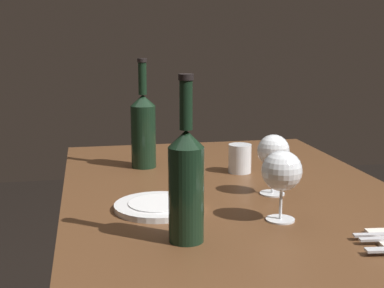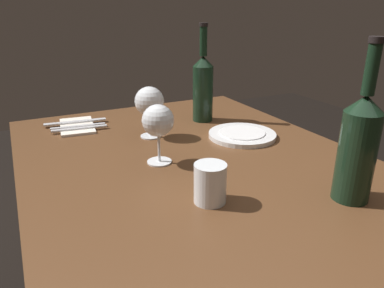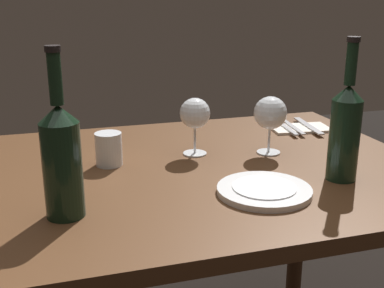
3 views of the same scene
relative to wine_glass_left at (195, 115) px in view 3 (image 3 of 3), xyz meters
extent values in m
cube|color=#56351E|center=(-0.07, -0.10, -0.13)|extent=(1.30, 0.90, 0.04)
cylinder|color=#412816|center=(0.51, 0.28, -0.50)|extent=(0.06, 0.06, 0.70)
cylinder|color=white|center=(0.00, 0.00, -0.11)|extent=(0.07, 0.07, 0.00)
cylinder|color=white|center=(0.00, 0.00, -0.07)|extent=(0.01, 0.01, 0.08)
sphere|color=white|center=(0.00, 0.00, 0.00)|extent=(0.08, 0.08, 0.08)
cylinder|color=#42070F|center=(0.00, 0.00, 0.00)|extent=(0.07, 0.07, 0.02)
cylinder|color=white|center=(0.20, -0.05, -0.11)|extent=(0.07, 0.07, 0.00)
cylinder|color=white|center=(0.20, -0.05, -0.07)|extent=(0.01, 0.01, 0.07)
sphere|color=white|center=(0.20, -0.05, 0.00)|extent=(0.09, 0.09, 0.09)
cylinder|color=#42070F|center=(0.20, -0.05, 0.00)|extent=(0.07, 0.07, 0.03)
cylinder|color=black|center=(-0.37, -0.30, -0.02)|extent=(0.08, 0.08, 0.20)
cone|color=black|center=(-0.37, -0.30, 0.10)|extent=(0.08, 0.08, 0.03)
cylinder|color=black|center=(-0.37, -0.30, 0.17)|extent=(0.03, 0.03, 0.10)
cylinder|color=black|center=(-0.37, -0.30, 0.22)|extent=(0.03, 0.03, 0.01)
cylinder|color=black|center=(0.28, -0.28, -0.02)|extent=(0.07, 0.07, 0.20)
cone|color=black|center=(0.28, -0.28, 0.10)|extent=(0.07, 0.07, 0.03)
cylinder|color=black|center=(0.28, -0.28, 0.17)|extent=(0.03, 0.03, 0.10)
cylinder|color=black|center=(0.28, -0.28, 0.22)|extent=(0.03, 0.03, 0.01)
cylinder|color=white|center=(-0.24, -0.02, -0.07)|extent=(0.07, 0.07, 0.09)
cylinder|color=silver|center=(-0.24, -0.02, -0.08)|extent=(0.06, 0.06, 0.06)
cylinder|color=white|center=(0.07, -0.31, -0.11)|extent=(0.22, 0.22, 0.01)
cylinder|color=white|center=(0.07, -0.31, -0.10)|extent=(0.15, 0.15, 0.00)
cube|color=silver|center=(0.41, 0.14, -0.11)|extent=(0.20, 0.13, 0.01)
cube|color=silver|center=(0.38, 0.14, -0.10)|extent=(0.03, 0.18, 0.00)
cube|color=silver|center=(0.36, 0.14, -0.10)|extent=(0.03, 0.18, 0.00)
cube|color=silver|center=(0.44, 0.14, -0.10)|extent=(0.04, 0.21, 0.00)
camera|label=1|loc=(1.33, -0.47, 0.30)|focal=51.37mm
camera|label=2|loc=(-0.84, 0.32, 0.29)|focal=34.03mm
camera|label=3|loc=(-0.38, -1.25, 0.32)|focal=45.91mm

